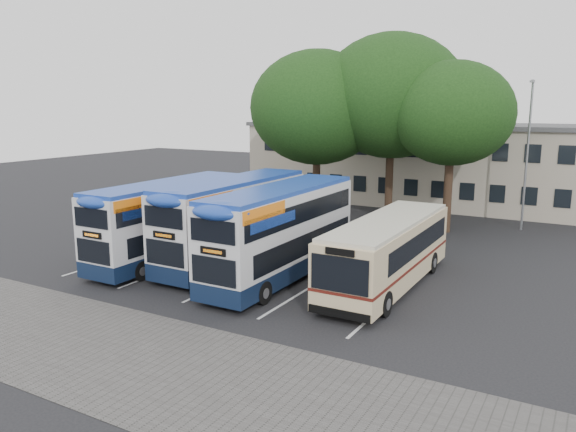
{
  "coord_description": "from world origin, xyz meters",
  "views": [
    {
      "loc": [
        10.13,
        -16.62,
        7.62
      ],
      "look_at": [
        -2.11,
        5.0,
        2.68
      ],
      "focal_mm": 35.0,
      "sensor_mm": 36.0,
      "label": 1
    }
  ],
  "objects_px": {
    "tree_mid": "(392,96)",
    "bus_single": "(388,248)",
    "tree_left": "(317,108)",
    "bus_dd_right": "(282,229)",
    "bus_dd_mid": "(234,217)",
    "bus_dd_left": "(169,218)",
    "lamp_post": "(528,148)",
    "tree_right": "(452,114)"
  },
  "relations": [
    {
      "from": "tree_mid",
      "to": "bus_single",
      "type": "height_order",
      "value": "tree_mid"
    },
    {
      "from": "bus_dd_left",
      "to": "bus_dd_right",
      "type": "relative_size",
      "value": 0.96
    },
    {
      "from": "tree_left",
      "to": "bus_dd_mid",
      "type": "bearing_deg",
      "value": -83.22
    },
    {
      "from": "bus_dd_mid",
      "to": "bus_dd_right",
      "type": "bearing_deg",
      "value": -17.82
    },
    {
      "from": "tree_left",
      "to": "bus_dd_left",
      "type": "distance_m",
      "value": 14.0
    },
    {
      "from": "lamp_post",
      "to": "bus_single",
      "type": "height_order",
      "value": "lamp_post"
    },
    {
      "from": "bus_dd_left",
      "to": "bus_dd_right",
      "type": "bearing_deg",
      "value": 2.34
    },
    {
      "from": "bus_single",
      "to": "lamp_post",
      "type": "bearing_deg",
      "value": 76.56
    },
    {
      "from": "bus_dd_mid",
      "to": "bus_dd_right",
      "type": "relative_size",
      "value": 1.0
    },
    {
      "from": "tree_mid",
      "to": "bus_dd_right",
      "type": "height_order",
      "value": "tree_mid"
    },
    {
      "from": "tree_right",
      "to": "bus_dd_right",
      "type": "height_order",
      "value": "tree_right"
    },
    {
      "from": "tree_left",
      "to": "tree_mid",
      "type": "distance_m",
      "value": 4.86
    },
    {
      "from": "bus_dd_left",
      "to": "lamp_post",
      "type": "bearing_deg",
      "value": 48.51
    },
    {
      "from": "bus_single",
      "to": "tree_left",
      "type": "bearing_deg",
      "value": 128.74
    },
    {
      "from": "tree_right",
      "to": "bus_dd_mid",
      "type": "height_order",
      "value": "tree_right"
    },
    {
      "from": "tree_left",
      "to": "tree_mid",
      "type": "height_order",
      "value": "tree_mid"
    },
    {
      "from": "tree_right",
      "to": "bus_single",
      "type": "xyz_separation_m",
      "value": [
        0.45,
        -11.72,
        -5.44
      ]
    },
    {
      "from": "bus_dd_right",
      "to": "bus_single",
      "type": "distance_m",
      "value": 4.7
    },
    {
      "from": "lamp_post",
      "to": "bus_single",
      "type": "xyz_separation_m",
      "value": [
        -3.47,
        -14.54,
        -3.42
      ]
    },
    {
      "from": "lamp_post",
      "to": "bus_dd_right",
      "type": "bearing_deg",
      "value": -116.78
    },
    {
      "from": "bus_dd_left",
      "to": "bus_dd_mid",
      "type": "xyz_separation_m",
      "value": [
        2.96,
        1.3,
        0.1
      ]
    },
    {
      "from": "tree_mid",
      "to": "bus_dd_mid",
      "type": "height_order",
      "value": "tree_mid"
    },
    {
      "from": "tree_left",
      "to": "bus_dd_mid",
      "type": "relative_size",
      "value": 1.13
    },
    {
      "from": "bus_dd_mid",
      "to": "bus_single",
      "type": "height_order",
      "value": "bus_dd_mid"
    },
    {
      "from": "lamp_post",
      "to": "tree_right",
      "type": "relative_size",
      "value": 0.89
    },
    {
      "from": "lamp_post",
      "to": "bus_dd_left",
      "type": "relative_size",
      "value": 0.95
    },
    {
      "from": "tree_mid",
      "to": "bus_dd_mid",
      "type": "xyz_separation_m",
      "value": [
        -3.13,
        -13.26,
        -5.88
      ]
    },
    {
      "from": "tree_left",
      "to": "bus_single",
      "type": "xyz_separation_m",
      "value": [
        9.13,
        -11.38,
        -5.75
      ]
    },
    {
      "from": "bus_single",
      "to": "tree_mid",
      "type": "bearing_deg",
      "value": 109.51
    },
    {
      "from": "lamp_post",
      "to": "bus_dd_right",
      "type": "height_order",
      "value": "lamp_post"
    },
    {
      "from": "tree_mid",
      "to": "tree_right",
      "type": "xyz_separation_m",
      "value": [
        4.17,
        -1.33,
        -1.04
      ]
    },
    {
      "from": "tree_left",
      "to": "tree_mid",
      "type": "relative_size",
      "value": 0.92
    },
    {
      "from": "tree_right",
      "to": "bus_dd_left",
      "type": "height_order",
      "value": "tree_right"
    },
    {
      "from": "lamp_post",
      "to": "bus_dd_mid",
      "type": "bearing_deg",
      "value": -127.3
    },
    {
      "from": "tree_left",
      "to": "bus_single",
      "type": "distance_m",
      "value": 15.69
    },
    {
      "from": "bus_single",
      "to": "bus_dd_left",
      "type": "bearing_deg",
      "value": -172.04
    },
    {
      "from": "tree_mid",
      "to": "bus_dd_mid",
      "type": "distance_m",
      "value": 14.83
    },
    {
      "from": "bus_dd_right",
      "to": "bus_single",
      "type": "bearing_deg",
      "value": 15.49
    },
    {
      "from": "tree_left",
      "to": "tree_mid",
      "type": "bearing_deg",
      "value": 20.42
    },
    {
      "from": "bus_dd_right",
      "to": "bus_dd_mid",
      "type": "bearing_deg",
      "value": 162.18
    },
    {
      "from": "tree_left",
      "to": "bus_single",
      "type": "relative_size",
      "value": 1.13
    },
    {
      "from": "tree_left",
      "to": "tree_right",
      "type": "distance_m",
      "value": 8.69
    }
  ]
}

